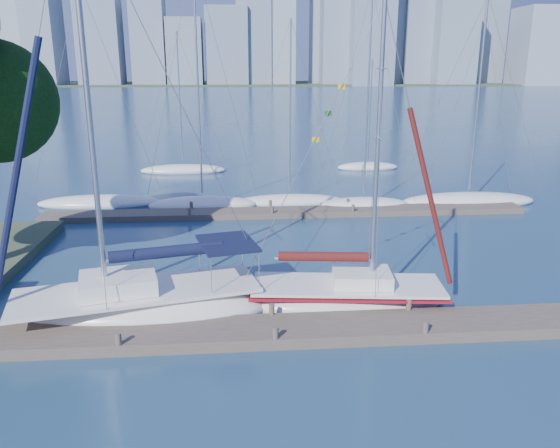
{
  "coord_description": "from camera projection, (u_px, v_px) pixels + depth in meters",
  "views": [
    {
      "loc": [
        -1.18,
        -16.89,
        8.85
      ],
      "look_at": [
        0.55,
        4.0,
        2.87
      ],
      "focal_mm": 35.0,
      "sensor_mm": 36.0,
      "label": 1
    }
  ],
  "objects": [
    {
      "name": "ground",
      "position": [
        274.0,
        336.0,
        18.7
      ],
      "size": [
        700.0,
        700.0,
        0.0
      ],
      "primitive_type": "plane",
      "color": "navy",
      "rests_on": "ground"
    },
    {
      "name": "near_dock",
      "position": [
        274.0,
        331.0,
        18.65
      ],
      "size": [
        26.0,
        2.0,
        0.4
      ],
      "primitive_type": "cube",
      "color": "#4C4137",
      "rests_on": "ground"
    },
    {
      "name": "far_dock",
      "position": [
        287.0,
        212.0,
        34.15
      ],
      "size": [
        30.0,
        1.8,
        0.36
      ],
      "primitive_type": "cube",
      "color": "#4C4137",
      "rests_on": "ground"
    },
    {
      "name": "far_shore",
      "position": [
        235.0,
        84.0,
        325.35
      ],
      "size": [
        800.0,
        100.0,
        1.5
      ],
      "primitive_type": "cube",
      "color": "#38472D",
      "rests_on": "ground"
    },
    {
      "name": "sailboat_navy",
      "position": [
        138.0,
        289.0,
        19.88
      ],
      "size": [
        9.86,
        5.17,
        15.15
      ],
      "rotation": [
        0.0,
        0.0,
        0.23
      ],
      "color": "white",
      "rests_on": "ground"
    },
    {
      "name": "sailboat_maroon",
      "position": [
        348.0,
        284.0,
        20.88
      ],
      "size": [
        8.04,
        3.43,
        11.64
      ],
      "rotation": [
        0.0,
        0.0,
        -0.11
      ],
      "color": "white",
      "rests_on": "ground"
    },
    {
      "name": "bg_boat_0",
      "position": [
        99.0,
        202.0,
        36.45
      ],
      "size": [
        8.37,
        4.63,
        14.26
      ],
      "rotation": [
        0.0,
        0.0,
        0.33
      ],
      "color": "white",
      "rests_on": "ground"
    },
    {
      "name": "bg_boat_1",
      "position": [
        203.0,
        204.0,
        35.78
      ],
      "size": [
        7.12,
        2.52,
        15.65
      ],
      "rotation": [
        0.0,
        0.0,
        -0.03
      ],
      "color": "white",
      "rests_on": "ground"
    },
    {
      "name": "bg_boat_2",
      "position": [
        290.0,
        201.0,
        36.96
      ],
      "size": [
        7.65,
        3.99,
        12.15
      ],
      "rotation": [
        0.0,
        0.0,
        0.29
      ],
      "color": "white",
      "rests_on": "ground"
    },
    {
      "name": "bg_boat_3",
      "position": [
        363.0,
        204.0,
        35.81
      ],
      "size": [
        6.51,
        3.71,
        13.89
      ],
      "rotation": [
        0.0,
        0.0,
        -0.28
      ],
      "color": "white",
      "rests_on": "ground"
    },
    {
      "name": "bg_boat_4",
      "position": [
        468.0,
        201.0,
        36.77
      ],
      "size": [
        9.49,
        4.76,
        13.57
      ],
      "rotation": [
        0.0,
        0.0,
        -0.27
      ],
      "color": "white",
      "rests_on": "ground"
    },
    {
      "name": "bg_boat_5",
      "position": [
        468.0,
        200.0,
        36.96
      ],
      "size": [
        6.4,
        2.73,
        12.47
      ],
      "rotation": [
        0.0,
        0.0,
        0.12
      ],
      "color": "white",
      "rests_on": "ground"
    },
    {
      "name": "bg_boat_6",
      "position": [
        183.0,
        170.0,
        48.17
      ],
      "size": [
        7.69,
        3.12,
        12.18
      ],
      "rotation": [
        0.0,
        0.0,
        0.14
      ],
      "color": "white",
      "rests_on": "ground"
    },
    {
      "name": "bg_boat_7",
      "position": [
        368.0,
        167.0,
        49.79
      ],
      "size": [
        5.83,
        2.9,
        9.96
      ],
      "rotation": [
        0.0,
        0.0,
        0.18
      ],
      "color": "white",
      "rests_on": "ground"
    },
    {
      "name": "skyline",
      "position": [
        272.0,
        15.0,
        288.65
      ],
      "size": [
        502.77,
        51.31,
        115.48
      ],
      "color": "gray",
      "rests_on": "ground"
    }
  ]
}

